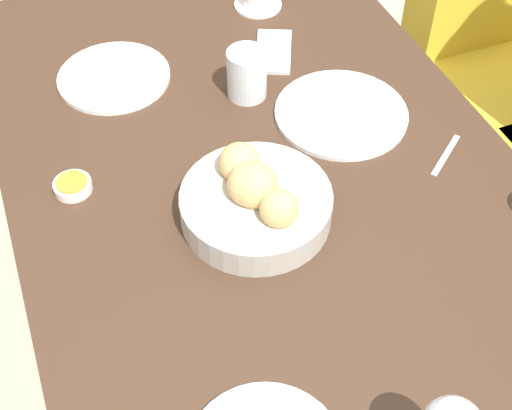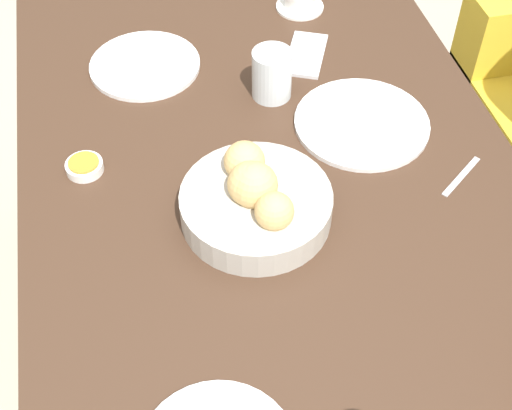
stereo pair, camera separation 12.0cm
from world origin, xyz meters
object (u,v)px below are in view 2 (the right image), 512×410
Objects in this scene: bread_basket at (255,199)px; plate_far_center at (362,123)px; plate_near_left at (145,65)px; spoon_coffee at (461,176)px; water_tumbler at (272,74)px; cell_phone at (306,55)px; jam_bowl_honey at (84,166)px.

bread_basket is 0.99× the size of plate_far_center.
plate_near_left is 0.68m from spoon_coffee.
water_tumbler is 0.41m from spoon_coffee.
bread_basket is 1.54× the size of cell_phone.
plate_far_center is (0.27, 0.39, 0.00)m from plate_near_left.
plate_near_left is 2.24× the size of spoon_coffee.
bread_basket is 2.53× the size of water_tumbler.
plate_far_center is 0.24m from cell_phone.
bread_basket is 1.11× the size of plate_near_left.
water_tumbler is at bearing 109.35° from jam_bowl_honey.
water_tumbler is (-0.13, -0.15, 0.05)m from plate_far_center.
jam_bowl_honey is at bearing -104.13° from spoon_coffee.
cell_phone is at bearing 136.50° from water_tumbler.
spoon_coffee is (0.44, 0.52, -0.00)m from plate_near_left.
jam_bowl_honey reaches higher than plate_far_center.
water_tumbler reaches higher than spoon_coffee.
water_tumbler is (-0.31, 0.10, 0.01)m from bread_basket.
water_tumbler reaches higher than plate_far_center.
jam_bowl_honey is at bearing -70.65° from water_tumbler.
plate_far_center is 2.56× the size of water_tumbler.
plate_near_left is 3.41× the size of jam_bowl_honey.
jam_bowl_honey reaches higher than plate_near_left.
jam_bowl_honey is at bearing -27.07° from plate_near_left.
plate_near_left reaches higher than spoon_coffee.
spoon_coffee is 0.44m from cell_phone.
plate_near_left is 2.28× the size of water_tumbler.
jam_bowl_honey is at bearing -89.33° from plate_far_center.
plate_far_center is 0.22m from spoon_coffee.
jam_bowl_honey is at bearing -63.47° from cell_phone.
bread_basket is at bearing -18.42° from water_tumbler.
jam_bowl_honey is (-0.17, -0.28, -0.03)m from bread_basket.
plate_near_left is at bearing -125.20° from plate_far_center.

